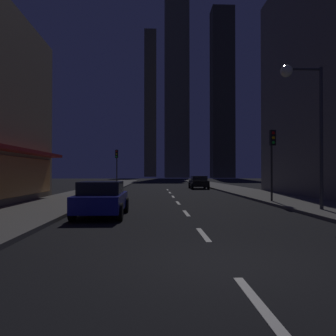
{
  "coord_description": "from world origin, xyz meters",
  "views": [
    {
      "loc": [
        -1.44,
        -6.7,
        1.81
      ],
      "look_at": [
        0.0,
        28.06,
        2.29
      ],
      "focal_mm": 36.4,
      "sensor_mm": 36.0,
      "label": 1
    }
  ],
  "objects_px": {
    "fire_hydrant_far_left": "(87,193)",
    "street_lamp_right": "(303,101)",
    "traffic_light_near_right": "(272,149)",
    "traffic_light_far_left": "(117,160)",
    "car_parked_near": "(102,199)",
    "car_parked_far": "(199,182)"
  },
  "relations": [
    {
      "from": "car_parked_near",
      "to": "traffic_light_near_right",
      "type": "distance_m",
      "value": 10.89
    },
    {
      "from": "car_parked_near",
      "to": "traffic_light_far_left",
      "type": "relative_size",
      "value": 1.01
    },
    {
      "from": "car_parked_far",
      "to": "fire_hydrant_far_left",
      "type": "distance_m",
      "value": 18.0
    },
    {
      "from": "car_parked_near",
      "to": "fire_hydrant_far_left",
      "type": "height_order",
      "value": "car_parked_near"
    },
    {
      "from": "traffic_light_near_right",
      "to": "traffic_light_far_left",
      "type": "relative_size",
      "value": 1.0
    },
    {
      "from": "car_parked_far",
      "to": "traffic_light_near_right",
      "type": "distance_m",
      "value": 18.71
    },
    {
      "from": "traffic_light_far_left",
      "to": "car_parked_near",
      "type": "bearing_deg",
      "value": -85.29
    },
    {
      "from": "car_parked_near",
      "to": "traffic_light_near_right",
      "type": "height_order",
      "value": "traffic_light_near_right"
    },
    {
      "from": "traffic_light_near_right",
      "to": "car_parked_far",
      "type": "bearing_deg",
      "value": 95.88
    },
    {
      "from": "fire_hydrant_far_left",
      "to": "traffic_light_far_left",
      "type": "bearing_deg",
      "value": 88.41
    },
    {
      "from": "traffic_light_near_right",
      "to": "street_lamp_right",
      "type": "distance_m",
      "value": 4.82
    },
    {
      "from": "traffic_light_near_right",
      "to": "traffic_light_far_left",
      "type": "distance_m",
      "value": 20.77
    },
    {
      "from": "car_parked_far",
      "to": "fire_hydrant_far_left",
      "type": "xyz_separation_m",
      "value": [
        -9.5,
        -15.28,
        -0.29
      ]
    },
    {
      "from": "traffic_light_near_right",
      "to": "traffic_light_far_left",
      "type": "xyz_separation_m",
      "value": [
        -11.0,
        17.62,
        0.0
      ]
    },
    {
      "from": "car_parked_far",
      "to": "fire_hydrant_far_left",
      "type": "height_order",
      "value": "car_parked_far"
    },
    {
      "from": "fire_hydrant_far_left",
      "to": "traffic_light_near_right",
      "type": "height_order",
      "value": "traffic_light_near_right"
    },
    {
      "from": "car_parked_near",
      "to": "traffic_light_near_right",
      "type": "bearing_deg",
      "value": 30.99
    },
    {
      "from": "car_parked_far",
      "to": "street_lamp_right",
      "type": "xyz_separation_m",
      "value": [
        1.78,
        -22.9,
        4.33
      ]
    },
    {
      "from": "car_parked_far",
      "to": "traffic_light_far_left",
      "type": "bearing_deg",
      "value": -174.77
    },
    {
      "from": "fire_hydrant_far_left",
      "to": "street_lamp_right",
      "type": "relative_size",
      "value": 0.1
    },
    {
      "from": "car_parked_far",
      "to": "traffic_light_far_left",
      "type": "relative_size",
      "value": 1.01
    },
    {
      "from": "car_parked_near",
      "to": "car_parked_far",
      "type": "distance_m",
      "value": 24.98
    }
  ]
}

